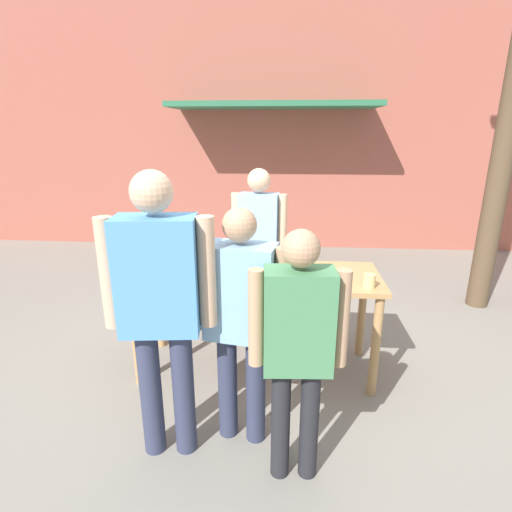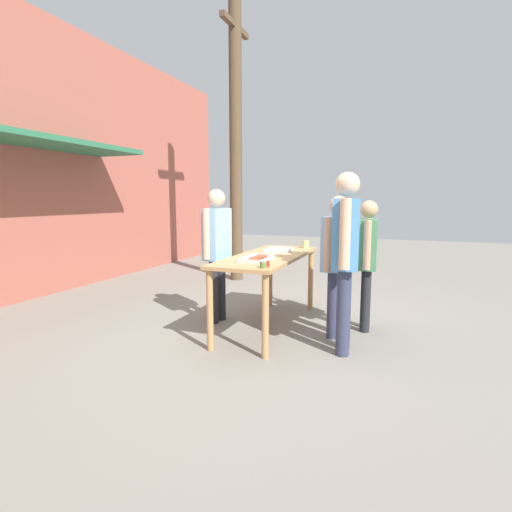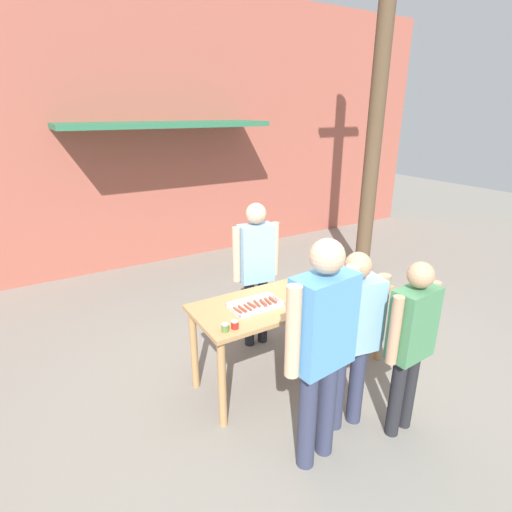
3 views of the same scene
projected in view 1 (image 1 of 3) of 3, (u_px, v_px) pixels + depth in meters
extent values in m
plane|color=gray|center=(256.00, 367.00, 3.59)|extent=(24.00, 24.00, 0.00)
cube|color=#A85647|center=(275.00, 117.00, 6.71)|extent=(12.00, 0.12, 4.50)
cube|color=#2D704C|center=(274.00, 105.00, 6.14)|extent=(3.20, 1.00, 0.08)
cube|color=tan|center=(256.00, 275.00, 3.32)|extent=(2.04, 0.74, 0.04)
cylinder|color=tan|center=(136.00, 337.00, 3.24)|extent=(0.07, 0.07, 0.86)
cylinder|color=tan|center=(375.00, 347.00, 3.10)|extent=(0.07, 0.07, 0.86)
cylinder|color=tan|center=(159.00, 306.00, 3.82)|extent=(0.07, 0.07, 0.86)
cylinder|color=tan|center=(362.00, 312.00, 3.68)|extent=(0.07, 0.07, 0.86)
cube|color=silver|center=(202.00, 272.00, 3.34)|extent=(0.47, 0.28, 0.01)
cube|color=silver|center=(198.00, 275.00, 3.20)|extent=(0.47, 0.01, 0.03)
cube|color=silver|center=(205.00, 264.00, 3.46)|extent=(0.47, 0.01, 0.03)
cube|color=silver|center=(174.00, 269.00, 3.35)|extent=(0.01, 0.28, 0.03)
cube|color=silver|center=(229.00, 270.00, 3.31)|extent=(0.01, 0.28, 0.03)
cylinder|color=brown|center=(179.00, 270.00, 3.34)|extent=(0.04, 0.12, 0.02)
cylinder|color=brown|center=(185.00, 270.00, 3.33)|extent=(0.03, 0.13, 0.03)
cylinder|color=brown|center=(192.00, 270.00, 3.33)|extent=(0.03, 0.12, 0.02)
cylinder|color=brown|center=(198.00, 269.00, 3.34)|extent=(0.04, 0.12, 0.03)
cylinder|color=brown|center=(205.00, 270.00, 3.34)|extent=(0.04, 0.13, 0.03)
cylinder|color=brown|center=(212.00, 270.00, 3.32)|extent=(0.04, 0.12, 0.03)
cylinder|color=brown|center=(218.00, 270.00, 3.32)|extent=(0.04, 0.13, 0.03)
cylinder|color=brown|center=(225.00, 270.00, 3.31)|extent=(0.03, 0.12, 0.03)
cube|color=silver|center=(300.00, 274.00, 3.27)|extent=(0.37, 0.32, 0.01)
cube|color=silver|center=(300.00, 279.00, 3.12)|extent=(0.37, 0.01, 0.03)
cube|color=silver|center=(299.00, 266.00, 3.41)|extent=(0.37, 0.01, 0.03)
cube|color=silver|center=(278.00, 271.00, 3.28)|extent=(0.01, 0.32, 0.03)
cube|color=silver|center=(322.00, 273.00, 3.25)|extent=(0.01, 0.32, 0.03)
ellipsoid|color=#D6B77F|center=(285.00, 271.00, 3.28)|extent=(0.06, 0.10, 0.04)
ellipsoid|color=#D6B77F|center=(295.00, 272.00, 3.28)|extent=(0.05, 0.10, 0.03)
ellipsoid|color=#D6B77F|center=(305.00, 271.00, 3.25)|extent=(0.07, 0.11, 0.05)
ellipsoid|color=#D6B77F|center=(315.00, 272.00, 3.25)|extent=(0.06, 0.11, 0.04)
cylinder|color=#567A38|center=(141.00, 278.00, 3.13)|extent=(0.06, 0.06, 0.06)
cylinder|color=#B2B2B7|center=(140.00, 273.00, 3.12)|extent=(0.06, 0.06, 0.01)
cylinder|color=#B22319|center=(152.00, 278.00, 3.12)|extent=(0.06, 0.06, 0.06)
cylinder|color=#B2B2B7|center=(152.00, 274.00, 3.11)|extent=(0.06, 0.06, 0.01)
cylinder|color=#DBC67A|center=(369.00, 281.00, 3.00)|extent=(0.09, 0.09, 0.11)
cylinder|color=#232328|center=(251.00, 295.00, 4.13)|extent=(0.11, 0.11, 0.81)
cylinder|color=#232328|center=(267.00, 296.00, 4.10)|extent=(0.11, 0.11, 0.81)
cube|color=#84B2DB|center=(259.00, 227.00, 3.89)|extent=(0.40, 0.25, 0.64)
sphere|color=#DBAD89|center=(259.00, 180.00, 3.76)|extent=(0.22, 0.22, 0.22)
cylinder|color=#DBAD89|center=(236.00, 224.00, 3.93)|extent=(0.09, 0.09, 0.61)
cylinder|color=#DBAD89|center=(282.00, 226.00, 3.84)|extent=(0.09, 0.09, 0.61)
cylinder|color=#333851|center=(184.00, 391.00, 2.55)|extent=(0.14, 0.14, 0.88)
cylinder|color=#333851|center=(151.00, 392.00, 2.54)|extent=(0.14, 0.14, 0.88)
cube|color=#5193D1|center=(158.00, 276.00, 2.31)|extent=(0.49, 0.30, 0.70)
sphere|color=#DBAD89|center=(151.00, 192.00, 2.16)|extent=(0.24, 0.24, 0.24)
cylinder|color=#DBAD89|center=(207.00, 272.00, 2.31)|extent=(0.10, 0.10, 0.66)
cylinder|color=#DBAD89|center=(109.00, 273.00, 2.29)|extent=(0.10, 0.10, 0.66)
cylinder|color=#232328|center=(309.00, 423.00, 2.37)|extent=(0.11, 0.11, 0.75)
cylinder|color=#232328|center=(281.00, 422.00, 2.37)|extent=(0.11, 0.11, 0.75)
cube|color=#478456|center=(298.00, 321.00, 2.17)|extent=(0.39, 0.23, 0.59)
sphere|color=tan|center=(301.00, 248.00, 2.05)|extent=(0.20, 0.20, 0.20)
cylinder|color=tan|center=(341.00, 319.00, 2.16)|extent=(0.09, 0.09, 0.56)
cylinder|color=tan|center=(256.00, 318.00, 2.17)|extent=(0.09, 0.09, 0.56)
cylinder|color=#333851|center=(256.00, 389.00, 2.66)|extent=(0.13, 0.13, 0.77)
cylinder|color=#333851|center=(228.00, 385.00, 2.70)|extent=(0.13, 0.13, 0.77)
cube|color=#84B2DB|center=(240.00, 292.00, 2.47)|extent=(0.47, 0.31, 0.61)
sphere|color=tan|center=(239.00, 225.00, 2.34)|extent=(0.21, 0.21, 0.21)
cylinder|color=tan|center=(283.00, 294.00, 2.40)|extent=(0.10, 0.10, 0.58)
cylinder|color=tan|center=(200.00, 286.00, 2.53)|extent=(0.10, 0.10, 0.58)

